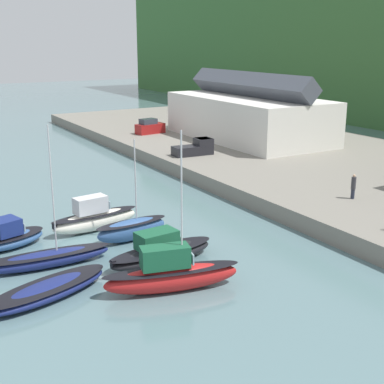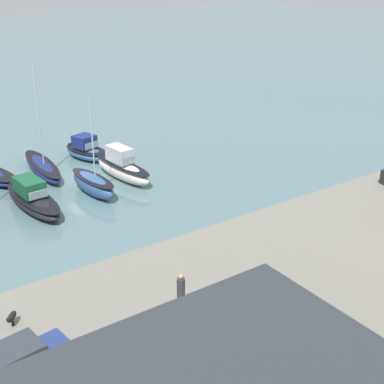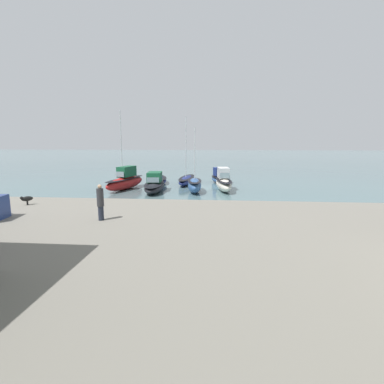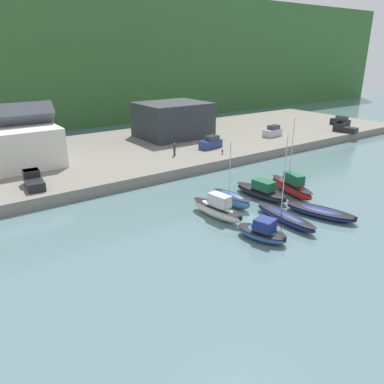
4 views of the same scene
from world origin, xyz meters
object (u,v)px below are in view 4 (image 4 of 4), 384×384
object	(u,v)px
moored_boat_6	(321,212)
parked_car_0	(340,121)
moored_boat_4	(262,232)
pickup_truck_0	(33,180)
person_on_quay	(174,149)
moored_boat_5	(285,217)
moored_boat_0	(217,209)
parked_car_1	(273,132)
moored_boat_1	(231,199)
moored_boat_3	(292,186)
pickup_truck_1	(343,128)
moored_boat_2	(261,191)
dog_on_quay	(222,151)
parked_car_2	(211,143)

from	to	relation	value
moored_boat_6	parked_car_0	bearing A→B (deg)	14.50
moored_boat_4	pickup_truck_0	size ratio (longest dim) A/B	1.15
moored_boat_6	person_on_quay	xyz separation A→B (m)	(-2.03, 26.89, 2.07)
moored_boat_5	person_on_quay	distance (m)	25.80
moored_boat_0	parked_car_1	world-z (taller)	parked_car_1
moored_boat_1	person_on_quay	world-z (taller)	moored_boat_1
moored_boat_5	moored_boat_0	bearing A→B (deg)	138.22
moored_boat_3	pickup_truck_1	xyz separation A→B (m)	(34.79, 15.89, 1.21)
moored_boat_2	moored_boat_4	distance (m)	11.47
dog_on_quay	parked_car_2	bearing A→B (deg)	117.50
parked_car_2	person_on_quay	xyz separation A→B (m)	(-8.04, -0.66, 0.18)
parked_car_0	moored_boat_0	bearing A→B (deg)	-159.62
moored_boat_4	parked_car_0	size ratio (longest dim) A/B	1.33
moored_boat_5	moored_boat_6	xyz separation A→B (m)	(4.45, -1.28, -0.09)
moored_boat_0	moored_boat_3	distance (m)	12.43
parked_car_0	parked_car_1	xyz separation A→B (m)	(-21.55, 0.75, 0.00)
parked_car_2	pickup_truck_0	distance (m)	30.63
moored_boat_4	parked_car_2	xyz separation A→B (m)	(15.30, 27.66, 1.60)
pickup_truck_0	pickup_truck_1	bearing A→B (deg)	2.80
moored_boat_2	parked_car_2	bearing A→B (deg)	65.05
parked_car_0	parked_car_2	size ratio (longest dim) A/B	0.96
moored_boat_0	pickup_truck_0	xyz separation A→B (m)	(-14.89, 18.25, 1.25)
pickup_truck_0	pickup_truck_1	size ratio (longest dim) A/B	0.98
moored_boat_1	pickup_truck_0	world-z (taller)	moored_boat_1
moored_boat_2	dog_on_quay	distance (m)	16.47
moored_boat_6	dog_on_quay	world-z (taller)	dog_on_quay
moored_boat_1	moored_boat_6	bearing A→B (deg)	-58.10
moored_boat_1	moored_boat_2	size ratio (longest dim) A/B	0.96
moored_boat_5	pickup_truck_0	bearing A→B (deg)	134.08
moored_boat_6	parked_car_2	world-z (taller)	parked_car_2
moored_boat_3	parked_car_0	world-z (taller)	moored_boat_3
moored_boat_5	dog_on_quay	world-z (taller)	moored_boat_5
moored_boat_2	person_on_quay	bearing A→B (deg)	87.84
moored_boat_1	person_on_quay	xyz separation A→B (m)	(4.09, 18.76, 1.69)
moored_boat_5	parked_car_0	size ratio (longest dim) A/B	2.24
moored_boat_2	moored_boat_4	world-z (taller)	moored_boat_2
pickup_truck_1	dog_on_quay	xyz separation A→B (m)	(-32.58, 0.70, -0.36)
moored_boat_2	pickup_truck_0	xyz separation A→B (m)	(-23.29, 16.71, 1.46)
moored_boat_3	pickup_truck_0	distance (m)	32.79
parked_car_2	parked_car_0	bearing A→B (deg)	-97.79
moored_boat_4	dog_on_quay	world-z (taller)	moored_boat_4
moored_boat_5	pickup_truck_1	distance (m)	47.16
moored_boat_6	pickup_truck_0	bearing A→B (deg)	117.15
moored_boat_5	parked_car_1	xyz separation A→B (m)	(26.56, 26.83, 1.79)
moored_boat_2	moored_boat_1	bearing A→B (deg)	174.22
moored_boat_2	parked_car_2	world-z (taller)	parked_car_2
moored_boat_1	moored_boat_2	world-z (taller)	moored_boat_1
moored_boat_6	pickup_truck_0	xyz separation A→B (m)	(-24.49, 24.74, 1.79)
parked_car_1	moored_boat_1	bearing A→B (deg)	119.38
parked_car_1	person_on_quay	bearing A→B (deg)	86.97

